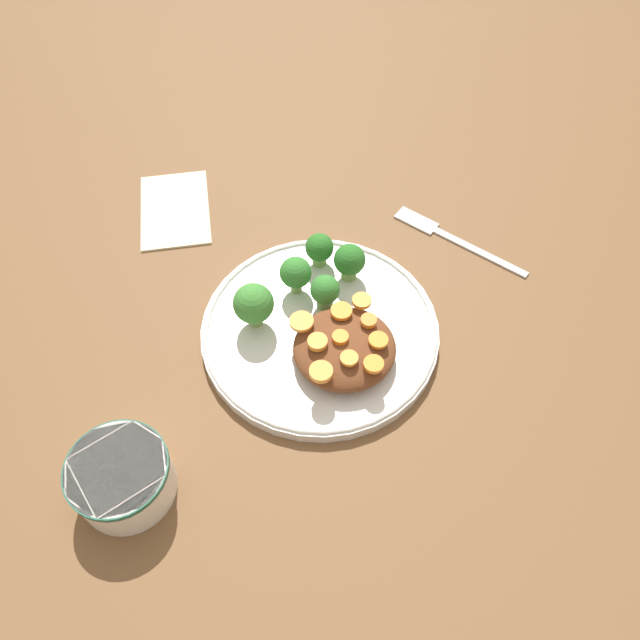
{
  "coord_description": "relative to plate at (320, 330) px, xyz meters",
  "views": [
    {
      "loc": [
        -0.4,
        0.1,
        0.62
      ],
      "look_at": [
        0.0,
        0.0,
        0.03
      ],
      "focal_mm": 35.0,
      "sensor_mm": 36.0,
      "label": 1
    }
  ],
  "objects": [
    {
      "name": "ground_plane",
      "position": [
        0.0,
        0.0,
        -0.01
      ],
      "size": [
        4.0,
        4.0,
        0.0
      ],
      "primitive_type": "plane",
      "color": "brown"
    },
    {
      "name": "plate",
      "position": [
        0.0,
        0.0,
        0.0
      ],
      "size": [
        0.28,
        0.28,
        0.02
      ],
      "color": "silver",
      "rests_on": "ground_plane"
    },
    {
      "name": "dip_bowl",
      "position": [
        -0.14,
        0.23,
        0.02
      ],
      "size": [
        0.1,
        0.1,
        0.05
      ],
      "color": "white",
      "rests_on": "ground_plane"
    },
    {
      "name": "stew_mound",
      "position": [
        -0.05,
        -0.02,
        0.02
      ],
      "size": [
        0.11,
        0.12,
        0.03
      ],
      "primitive_type": "ellipsoid",
      "color": "brown",
      "rests_on": "plate"
    },
    {
      "name": "broccoli_floret_0",
      "position": [
        0.06,
        0.02,
        0.04
      ],
      "size": [
        0.04,
        0.04,
        0.05
      ],
      "color": "#7FA85B",
      "rests_on": "plate"
    },
    {
      "name": "broccoli_floret_1",
      "position": [
        0.07,
        -0.05,
        0.03
      ],
      "size": [
        0.04,
        0.04,
        0.05
      ],
      "color": "#759E51",
      "rests_on": "plate"
    },
    {
      "name": "broccoli_floret_2",
      "position": [
        0.02,
        0.07,
        0.04
      ],
      "size": [
        0.05,
        0.05,
        0.06
      ],
      "color": "#759E51",
      "rests_on": "plate"
    },
    {
      "name": "broccoli_floret_3",
      "position": [
        0.03,
        -0.01,
        0.03
      ],
      "size": [
        0.04,
        0.04,
        0.05
      ],
      "color": "#759E51",
      "rests_on": "plate"
    },
    {
      "name": "broccoli_floret_4",
      "position": [
        0.1,
        -0.02,
        0.03
      ],
      "size": [
        0.04,
        0.04,
        0.05
      ],
      "color": "#759E51",
      "rests_on": "plate"
    },
    {
      "name": "carrot_slice_0",
      "position": [
        -0.03,
        -0.05,
        0.04
      ],
      "size": [
        0.02,
        0.02,
        0.01
      ],
      "primitive_type": "cylinder",
      "color": "orange",
      "rests_on": "stew_mound"
    },
    {
      "name": "carrot_slice_1",
      "position": [
        -0.08,
        0.02,
        0.04
      ],
      "size": [
        0.03,
        0.03,
        0.01
      ],
      "primitive_type": "cylinder",
      "color": "orange",
      "rests_on": "stew_mound"
    },
    {
      "name": "carrot_slice_2",
      "position": [
        -0.08,
        -0.04,
        0.04
      ],
      "size": [
        0.02,
        0.02,
        0.01
      ],
      "primitive_type": "cylinder",
      "color": "orange",
      "rests_on": "stew_mound"
    },
    {
      "name": "carrot_slice_3",
      "position": [
        -0.01,
        -0.02,
        0.04
      ],
      "size": [
        0.02,
        0.02,
        0.01
      ],
      "primitive_type": "cylinder",
      "color": "orange",
      "rests_on": "stew_mound"
    },
    {
      "name": "carrot_slice_4",
      "position": [
        -0.06,
        -0.05,
        0.04
      ],
      "size": [
        0.02,
        0.02,
        0.0
      ],
      "primitive_type": "cylinder",
      "color": "orange",
      "rests_on": "stew_mound"
    },
    {
      "name": "carrot_slice_5",
      "position": [
        -0.04,
        -0.01,
        0.04
      ],
      "size": [
        0.02,
        0.02,
        0.01
      ],
      "primitive_type": "cylinder",
      "color": "orange",
      "rests_on": "stew_mound"
    },
    {
      "name": "carrot_slice_6",
      "position": [
        -0.01,
        0.02,
        0.04
      ],
      "size": [
        0.03,
        0.03,
        0.0
      ],
      "primitive_type": "cylinder",
      "color": "orange",
      "rests_on": "stew_mound"
    },
    {
      "name": "carrot_slice_7",
      "position": [
        -0.07,
        -0.02,
        0.04
      ],
      "size": [
        0.02,
        0.02,
        0.0
      ],
      "primitive_type": "cylinder",
      "color": "orange",
      "rests_on": "stew_mound"
    },
    {
      "name": "carrot_slice_8",
      "position": [
        -0.0,
        -0.05,
        0.04
      ],
      "size": [
        0.02,
        0.02,
        0.01
      ],
      "primitive_type": "cylinder",
      "color": "orange",
      "rests_on": "stew_mound"
    },
    {
      "name": "carrot_slice_9",
      "position": [
        -0.04,
        0.01,
        0.04
      ],
      "size": [
        0.02,
        0.02,
        0.01
      ],
      "primitive_type": "cylinder",
      "color": "orange",
      "rests_on": "stew_mound"
    },
    {
      "name": "fork",
      "position": [
        0.11,
        -0.2,
        -0.01
      ],
      "size": [
        0.16,
        0.14,
        0.01
      ],
      "rotation": [
        0.0,
        0.0,
        6.99
      ],
      "color": "#BDBDBD",
      "rests_on": "ground_plane"
    },
    {
      "name": "napkin",
      "position": [
        0.25,
        0.15,
        -0.01
      ],
      "size": [
        0.15,
        0.1,
        0.01
      ],
      "rotation": [
        0.0,
        0.0,
        -0.07
      ],
      "color": "beige",
      "rests_on": "ground_plane"
    }
  ]
}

